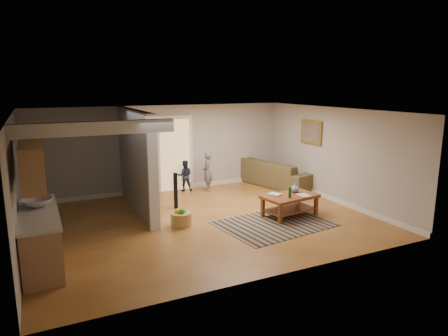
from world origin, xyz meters
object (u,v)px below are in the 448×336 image
Objects in this scene: tv_console at (147,177)px; toddler at (185,191)px; toy_basket at (181,218)px; child at (207,191)px; speaker_left at (176,191)px; speaker_right at (134,182)px; coffee_table at (290,199)px; sofa at (275,185)px.

toddler is (1.25, 0.51, -0.66)m from tv_console.
toy_basket is 3.02m from child.
tv_console is at bearing 123.80° from speaker_left.
child is at bearing 10.16° from speaker_right.
coffee_table is 3.00× the size of toy_basket.
speaker_left is at bearing -49.98° from tv_console.
speaker_right is 1.58m from toddler.
coffee_table is 1.53× the size of toddler.
toddler is (1.11, 2.79, -0.17)m from toy_basket.
toy_basket is at bearing 104.76° from sofa.
tv_console is 1.34× the size of speaker_left.
toddler is (-1.47, 3.23, -0.40)m from coffee_table.
tv_console is 1.11m from speaker_left.
coffee_table is 3.86m from tv_console.
toddler is at bearing 68.29° from toy_basket.
child is at bearing 106.78° from coffee_table.
toy_basket is at bearing 85.69° from toddler.
child reaches higher than sofa.
coffee_table is 1.21× the size of child.
coffee_table is at bearing -28.36° from speaker_left.
speaker_left reaches higher than sofa.
tv_console is 2.64× the size of toy_basket.
toddler is at bearing -97.01° from child.
coffee_table is 1.14× the size of tv_console.
speaker_left is at bearing -47.39° from speaker_right.
child is 1.27× the size of toddler.
sofa is at bearing 14.56° from tv_console.
sofa is 3.73m from speaker_left.
speaker_left is 1.56m from speaker_right.
toy_basket is at bearing -71.24° from tv_console.
child reaches higher than toy_basket.
speaker_left reaches higher than child.
coffee_table reaches higher than toy_basket.
child is at bearing 49.90° from speaker_left.
speaker_left is at bearing 142.58° from coffee_table.
sofa is 4.35m from speaker_right.
tv_console is 1.06× the size of child.
child is (1.38, 1.20, -0.46)m from speaker_left.
speaker_left is at bearing 89.70° from sofa.
speaker_right is 2.16m from child.
tv_console is at bearing 134.99° from coffee_table.
sofa is at bearing 103.58° from child.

